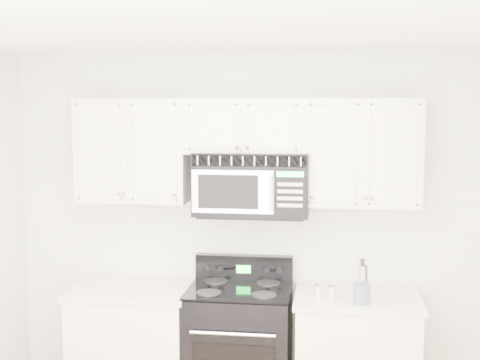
# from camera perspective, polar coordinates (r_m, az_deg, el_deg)

# --- Properties ---
(room) EXTENTS (3.51, 3.51, 2.61)m
(room) POSITION_cam_1_polar(r_m,az_deg,el_deg) (3.31, -3.09, -9.91)
(room) COLOR brown
(room) RESTS_ON ground
(base_cabinet_left) EXTENTS (0.86, 0.65, 0.92)m
(base_cabinet_left) POSITION_cam_1_polar(r_m,az_deg,el_deg) (5.10, -9.01, -14.30)
(base_cabinet_left) COLOR silver
(base_cabinet_left) RESTS_ON ground
(range) EXTENTS (0.73, 0.66, 1.11)m
(range) POSITION_cam_1_polar(r_m,az_deg,el_deg) (4.93, -0.05, -14.25)
(range) COLOR black
(range) RESTS_ON ground
(upper_cabinets) EXTENTS (2.44, 0.37, 0.75)m
(upper_cabinets) POSITION_cam_1_polar(r_m,az_deg,el_deg) (4.75, 0.47, 2.93)
(upper_cabinets) COLOR silver
(upper_cabinets) RESTS_ON ground
(microwave) EXTENTS (0.80, 0.45, 0.44)m
(microwave) POSITION_cam_1_polar(r_m,az_deg,el_deg) (4.72, 1.03, -0.27)
(microwave) COLOR black
(microwave) RESTS_ON ground
(utensil_crock) EXTENTS (0.11, 0.11, 0.30)m
(utensil_crock) POSITION_cam_1_polar(r_m,az_deg,el_deg) (4.53, 10.34, -9.42)
(utensil_crock) COLOR slate
(utensil_crock) RESTS_ON base_cabinet_right
(shaker_salt) EXTENTS (0.04, 0.04, 0.10)m
(shaker_salt) POSITION_cam_1_polar(r_m,az_deg,el_deg) (4.61, 6.70, -9.36)
(shaker_salt) COLOR silver
(shaker_salt) RESTS_ON base_cabinet_right
(shaker_pepper) EXTENTS (0.05, 0.05, 0.11)m
(shaker_pepper) POSITION_cam_1_polar(r_m,az_deg,el_deg) (4.58, 7.86, -9.46)
(shaker_pepper) COLOR silver
(shaker_pepper) RESTS_ON base_cabinet_right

